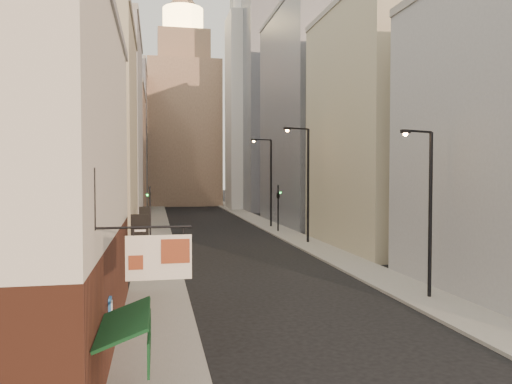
% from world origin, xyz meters
% --- Properties ---
extents(sidewalk_left, '(3.00, 140.00, 0.15)m').
position_xyz_m(sidewalk_left, '(-6.50, 55.00, 0.07)').
color(sidewalk_left, gray).
rests_on(sidewalk_left, ground).
extents(sidewalk_right, '(3.00, 140.00, 0.15)m').
position_xyz_m(sidewalk_right, '(6.50, 55.00, 0.07)').
color(sidewalk_right, gray).
rests_on(sidewalk_right, ground).
extents(near_building_left, '(8.30, 23.04, 12.30)m').
position_xyz_m(near_building_left, '(-10.99, 9.00, 6.02)').
color(near_building_left, brown).
rests_on(near_building_left, ground).
extents(left_bldg_beige, '(8.00, 12.00, 16.00)m').
position_xyz_m(left_bldg_beige, '(-12.00, 26.00, 8.00)').
color(left_bldg_beige, tan).
rests_on(left_bldg_beige, ground).
extents(left_bldg_grey, '(8.00, 16.00, 20.00)m').
position_xyz_m(left_bldg_grey, '(-12.00, 42.00, 10.00)').
color(left_bldg_grey, gray).
rests_on(left_bldg_grey, ground).
extents(left_bldg_tan, '(8.00, 18.00, 17.00)m').
position_xyz_m(left_bldg_tan, '(-12.00, 60.00, 8.50)').
color(left_bldg_tan, '#8B6950').
rests_on(left_bldg_tan, ground).
extents(left_bldg_wingrid, '(8.00, 20.00, 24.00)m').
position_xyz_m(left_bldg_wingrid, '(-12.00, 80.00, 12.00)').
color(left_bldg_wingrid, gray).
rests_on(left_bldg_wingrid, ground).
extents(right_bldg_beige, '(8.00, 16.00, 20.00)m').
position_xyz_m(right_bldg_beige, '(12.00, 30.00, 10.00)').
color(right_bldg_beige, tan).
rests_on(right_bldg_beige, ground).
extents(right_bldg_wingrid, '(8.00, 20.00, 26.00)m').
position_xyz_m(right_bldg_wingrid, '(12.00, 50.00, 13.00)').
color(right_bldg_wingrid, gray).
rests_on(right_bldg_wingrid, ground).
extents(highrise, '(21.00, 23.00, 51.20)m').
position_xyz_m(highrise, '(18.00, 78.00, 25.66)').
color(highrise, gray).
rests_on(highrise, ground).
extents(clock_tower, '(14.00, 14.00, 44.90)m').
position_xyz_m(clock_tower, '(-1.00, 92.00, 17.63)').
color(clock_tower, '#8B6950').
rests_on(clock_tower, ground).
extents(white_tower, '(8.00, 8.00, 41.50)m').
position_xyz_m(white_tower, '(10.00, 78.00, 18.61)').
color(white_tower, silver).
rests_on(white_tower, ground).
extents(streetlamp_near, '(2.08, 0.91, 8.29)m').
position_xyz_m(streetlamp_near, '(6.45, 12.79, 4.73)').
color(streetlamp_near, black).
rests_on(streetlamp_near, ground).
extents(streetlamp_mid, '(2.57, 1.10, 10.21)m').
position_xyz_m(streetlamp_mid, '(6.41, 32.85, 5.83)').
color(streetlamp_mid, black).
rests_on(streetlamp_mid, ground).
extents(streetlamp_far, '(2.59, 0.96, 10.16)m').
position_xyz_m(streetlamp_far, '(6.21, 46.49, 5.80)').
color(streetlamp_far, black).
rests_on(streetlamp_far, ground).
extents(traffic_light_left, '(0.56, 0.46, 5.00)m').
position_xyz_m(traffic_light_left, '(-7.10, 38.82, 3.35)').
color(traffic_light_left, black).
rests_on(traffic_light_left, ground).
extents(traffic_light_right, '(0.68, 0.68, 5.00)m').
position_xyz_m(traffic_light_right, '(6.11, 41.69, 3.75)').
color(traffic_light_right, black).
rests_on(traffic_light_right, ground).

